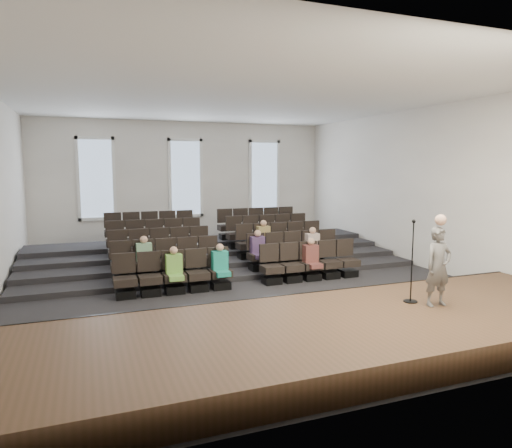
{
  "coord_description": "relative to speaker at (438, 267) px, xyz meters",
  "views": [
    {
      "loc": [
        -3.95,
        -11.8,
        3.18
      ],
      "look_at": [
        0.68,
        0.5,
        1.51
      ],
      "focal_mm": 32.0,
      "sensor_mm": 36.0,
      "label": 1
    }
  ],
  "objects": [
    {
      "name": "ceiling",
      "position": [
        -2.34,
        5.01,
        3.74
      ],
      "size": [
        12.0,
        14.0,
        0.02
      ],
      "primitive_type": "cube",
      "color": "white",
      "rests_on": "ground"
    },
    {
      "name": "seating_rows",
      "position": [
        -2.34,
        6.55,
        -0.59
      ],
      "size": [
        6.8,
        4.7,
        1.67
      ],
      "color": "black",
      "rests_on": "ground"
    },
    {
      "name": "ground",
      "position": [
        -2.34,
        5.01,
        -1.27
      ],
      "size": [
        14.0,
        14.0,
        0.0
      ],
      "primitive_type": "plane",
      "color": "black",
      "rests_on": "ground"
    },
    {
      "name": "wall_right",
      "position": [
        3.68,
        5.01,
        1.23
      ],
      "size": [
        0.04,
        14.0,
        5.0
      ],
      "primitive_type": "cube",
      "color": "white",
      "rests_on": "ground"
    },
    {
      "name": "stage",
      "position": [
        -2.34,
        -0.09,
        -1.02
      ],
      "size": [
        11.8,
        3.6,
        0.5
      ],
      "primitive_type": "cube",
      "color": "#462E1E",
      "rests_on": "ground"
    },
    {
      "name": "risers",
      "position": [
        -2.34,
        8.18,
        -1.07
      ],
      "size": [
        11.8,
        4.8,
        0.6
      ],
      "color": "black",
      "rests_on": "ground"
    },
    {
      "name": "stage_lip",
      "position": [
        -2.34,
        1.68,
        -1.02
      ],
      "size": [
        11.8,
        0.06,
        0.52
      ],
      "primitive_type": "cube",
      "color": "black",
      "rests_on": "ground"
    },
    {
      "name": "speaker",
      "position": [
        0.0,
        0.0,
        0.0
      ],
      "size": [
        0.57,
        0.38,
        1.54
      ],
      "primitive_type": "imported",
      "rotation": [
        0.0,
        0.0,
        -0.02
      ],
      "color": "#585553",
      "rests_on": "stage"
    },
    {
      "name": "wall_back",
      "position": [
        -2.34,
        12.03,
        1.23
      ],
      "size": [
        12.0,
        0.04,
        5.0
      ],
      "primitive_type": "cube",
      "color": "white",
      "rests_on": "ground"
    },
    {
      "name": "mic_stand",
      "position": [
        -0.32,
        0.37,
        -0.28
      ],
      "size": [
        0.28,
        0.28,
        1.65
      ],
      "color": "black",
      "rests_on": "stage"
    },
    {
      "name": "audience",
      "position": [
        -2.16,
        5.16,
        -0.48
      ],
      "size": [
        5.45,
        2.64,
        1.1
      ],
      "color": "#72B046",
      "rests_on": "seating_rows"
    },
    {
      "name": "wall_front",
      "position": [
        -2.34,
        -2.01,
        1.23
      ],
      "size": [
        12.0,
        0.04,
        5.0
      ],
      "primitive_type": "cube",
      "color": "white",
      "rests_on": "ground"
    },
    {
      "name": "windows",
      "position": [
        -2.34,
        11.96,
        1.43
      ],
      "size": [
        8.44,
        0.1,
        3.24
      ],
      "color": "white",
      "rests_on": "wall_back"
    }
  ]
}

